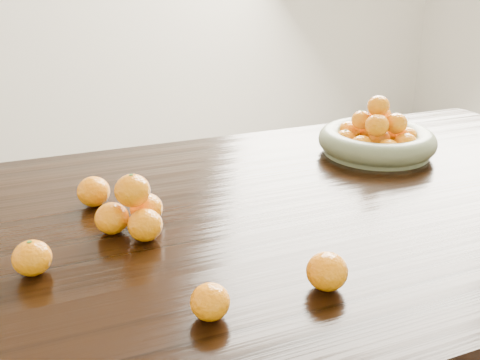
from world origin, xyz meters
name	(u,v)px	position (x,y,z in m)	size (l,w,h in m)	color
dining_table	(254,249)	(0.00, 0.00, 0.66)	(2.00, 1.00, 0.75)	black
fruit_bowl	(377,139)	(0.44, 0.21, 0.79)	(0.31, 0.31, 0.15)	#6D7555
orange_pyramid	(134,210)	(-0.24, 0.00, 0.79)	(0.13, 0.13, 0.11)	orange
loose_orange_0	(32,258)	(-0.43, -0.09, 0.78)	(0.06, 0.06, 0.06)	orange
loose_orange_1	(210,302)	(-0.20, -0.30, 0.78)	(0.06, 0.06, 0.05)	orange
loose_orange_2	(327,271)	(-0.01, -0.30, 0.78)	(0.06, 0.06, 0.06)	orange
loose_orange_3	(94,192)	(-0.30, 0.15, 0.78)	(0.07, 0.07, 0.06)	orange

